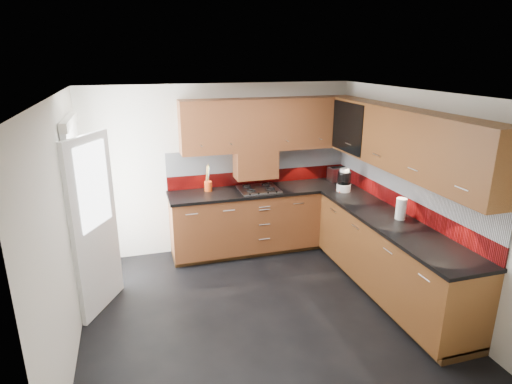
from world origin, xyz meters
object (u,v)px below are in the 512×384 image
object	(u,v)px
toaster	(338,174)
food_processor	(344,181)
gas_hob	(259,189)
utensil_pot	(208,185)

from	to	relation	value
toaster	food_processor	bearing A→B (deg)	-108.48
gas_hob	food_processor	distance (m)	1.20
gas_hob	toaster	size ratio (longest dim) A/B	1.83
utensil_pot	food_processor	distance (m)	1.90
gas_hob	utensil_pot	xyz separation A→B (m)	(-0.69, 0.16, 0.08)
gas_hob	utensil_pot	distance (m)	0.72
gas_hob	food_processor	bearing A→B (deg)	-19.04
utensil_pot	food_processor	world-z (taller)	utensil_pot
food_processor	toaster	bearing A→B (deg)	71.52
utensil_pot	toaster	bearing A→B (deg)	-0.85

